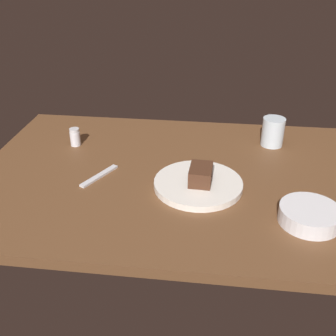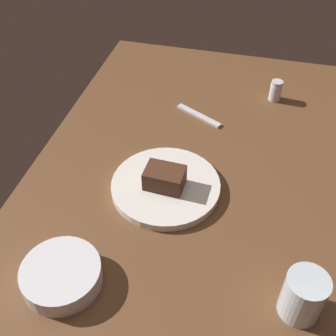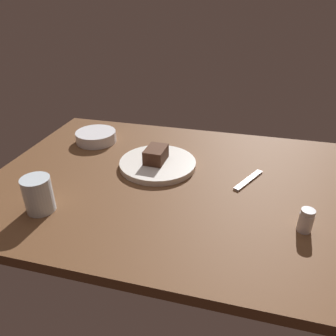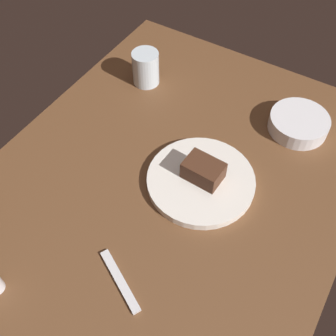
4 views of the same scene
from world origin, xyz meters
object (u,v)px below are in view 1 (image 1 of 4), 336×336
Objects in this scene: side_bowl at (310,215)px; dessert_spoon at (99,176)px; dessert_plate at (198,184)px; water_glass at (273,132)px; salt_shaker at (75,137)px; chocolate_cake_slice at (201,174)px.

side_bowl is 61.30cm from dessert_spoon.
dessert_plate reaches higher than dessert_spoon.
side_bowl is 1.04× the size of dessert_spoon.
water_glass is 0.66× the size of dessert_spoon.
side_bowl is at bearing 153.87° from salt_shaker.
side_bowl is (-73.45, 36.03, -0.98)cm from salt_shaker.
dessert_spoon is at bearing 28.29° from water_glass.
dessert_plate is 2.86× the size of chocolate_cake_slice.
water_glass reaches higher than chocolate_cake_slice.
chocolate_cake_slice is 31.44cm from side_bowl.
salt_shaker is at bearing 7.25° from water_glass.
side_bowl is at bearing 154.98° from chocolate_cake_slice.
water_glass is at bearing -172.75° from salt_shaker.
salt_shaker is 0.63× the size of water_glass.
salt_shaker is 25.09cm from dessert_spoon.
salt_shaker is at bearing -27.03° from dessert_plate.
chocolate_cake_slice is 31.21cm from dessert_spoon.
dessert_spoon is (59.29, -15.50, -1.75)cm from side_bowl.
chocolate_cake_slice is (-0.60, 0.09, 3.38)cm from dessert_plate.
side_bowl is at bearing 155.29° from dessert_plate.
dessert_plate is 30.35cm from dessert_spoon.
chocolate_cake_slice is 1.44× the size of salt_shaker.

